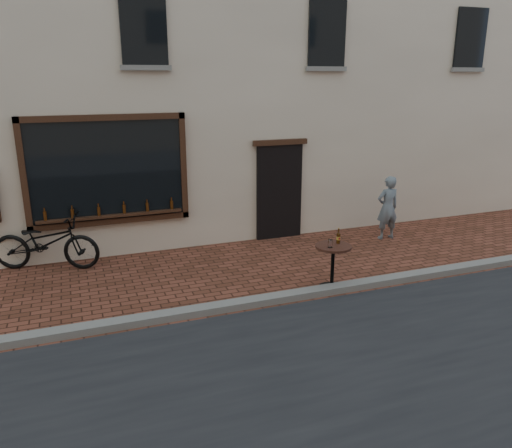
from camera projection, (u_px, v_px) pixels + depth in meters
name	position (u px, v px, depth m)	size (l,w,h in m)	color
ground	(254.00, 311.00, 8.17)	(90.00, 90.00, 0.00)	#4E2719
kerb	(250.00, 302.00, 8.33)	(90.00, 0.25, 0.12)	slate
shop_building	(165.00, 22.00, 12.58)	(28.00, 6.20, 10.00)	beige
cargo_bicycle	(44.00, 242.00, 9.81)	(2.48, 1.47, 1.17)	black
bistro_table	(333.00, 258.00, 8.86)	(0.64, 0.64, 1.10)	black
pedestrian	(387.00, 208.00, 11.61)	(0.55, 0.36, 1.50)	slate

